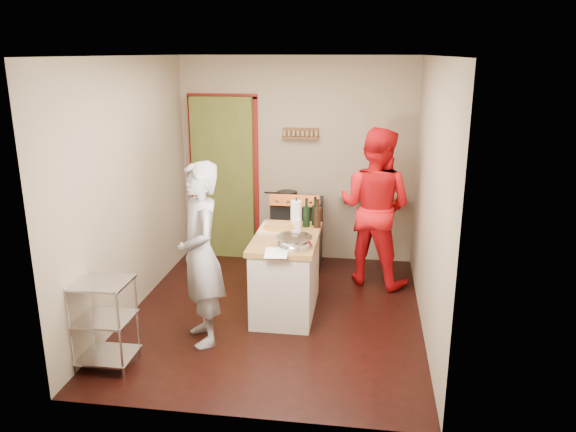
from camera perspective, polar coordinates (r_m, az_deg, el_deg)
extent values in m
plane|color=black|center=(5.97, -1.32, -9.88)|extent=(3.50, 3.50, 0.00)
cube|color=gray|center=(7.21, 0.90, 5.66)|extent=(3.00, 0.04, 2.60)
cube|color=#565B23|center=(7.48, -6.31, 4.01)|extent=(0.80, 0.40, 2.10)
cube|color=maroon|center=(7.53, -9.54, 3.96)|extent=(0.06, 0.06, 2.10)
cube|color=maroon|center=(7.32, -3.25, 3.81)|extent=(0.06, 0.06, 2.10)
cube|color=maroon|center=(7.27, -6.71, 12.01)|extent=(0.90, 0.06, 0.06)
cube|color=brown|center=(7.10, 1.27, 7.96)|extent=(0.46, 0.09, 0.03)
cube|color=brown|center=(7.13, 1.31, 8.48)|extent=(0.46, 0.02, 0.12)
cube|color=olive|center=(7.10, 1.27, 8.40)|extent=(0.42, 0.04, 0.07)
cube|color=gray|center=(7.14, 8.38, 2.10)|extent=(0.80, 0.18, 0.04)
cube|color=black|center=(7.11, 6.80, 3.10)|extent=(0.10, 0.14, 0.22)
cube|color=gray|center=(5.95, -15.83, 2.74)|extent=(0.04, 3.50, 2.60)
cube|color=gray|center=(5.48, 14.27, 1.72)|extent=(0.04, 3.50, 2.60)
cube|color=white|center=(5.35, -1.51, 16.06)|extent=(3.00, 3.50, 0.02)
cube|color=black|center=(7.12, 0.94, -1.96)|extent=(0.60, 0.55, 0.80)
cube|color=black|center=(7.00, 0.96, 1.39)|extent=(0.60, 0.55, 0.06)
cube|color=brown|center=(6.71, 0.66, 1.52)|extent=(0.60, 0.15, 0.17)
cylinder|color=black|center=(7.12, -0.10, 2.28)|extent=(0.26, 0.26, 0.05)
cylinder|color=silver|center=(5.09, -21.31, -10.92)|extent=(0.02, 0.02, 0.80)
cylinder|color=silver|center=(4.90, -16.72, -11.56)|extent=(0.02, 0.02, 0.80)
cylinder|color=silver|center=(5.37, -19.45, -9.25)|extent=(0.02, 0.02, 0.80)
cylinder|color=silver|center=(5.19, -15.07, -9.78)|extent=(0.02, 0.02, 0.80)
cube|color=silver|center=(5.27, -17.86, -13.28)|extent=(0.48, 0.40, 0.02)
cube|color=silver|center=(5.11, -18.20, -9.85)|extent=(0.48, 0.40, 0.02)
cube|color=silver|center=(4.98, -18.54, -6.44)|extent=(0.48, 0.40, 0.02)
cube|color=#B9B09D|center=(5.88, -0.19, -6.13)|extent=(0.59, 1.05, 0.78)
cube|color=#A1773D|center=(5.74, -0.20, -2.30)|extent=(0.65, 1.10, 0.05)
cube|color=#DEB487|center=(5.92, -0.96, -1.29)|extent=(0.40, 0.40, 0.02)
cylinder|color=#B68938|center=(5.91, -0.96, -1.06)|extent=(0.32, 0.32, 0.02)
ellipsoid|color=silver|center=(5.38, 0.64, -2.64)|extent=(0.35, 0.35, 0.11)
cylinder|color=white|center=(6.01, 0.84, 0.23)|extent=(0.12, 0.12, 0.28)
cylinder|color=silver|center=(5.74, 1.06, -1.11)|extent=(0.06, 0.06, 0.17)
cube|color=white|center=(5.25, -1.21, -3.77)|extent=(0.24, 0.32, 0.00)
cylinder|color=black|center=(6.06, 2.77, 0.50)|extent=(0.08, 0.08, 0.31)
cylinder|color=black|center=(5.97, 3.00, 0.27)|extent=(0.08, 0.08, 0.31)
cylinder|color=black|center=(6.00, 1.88, 0.35)|extent=(0.08, 0.08, 0.31)
imported|color=silver|center=(5.18, -8.86, -3.92)|extent=(0.66, 0.75, 1.72)
imported|color=red|center=(6.54, 8.81, 0.91)|extent=(1.09, 0.99, 1.83)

